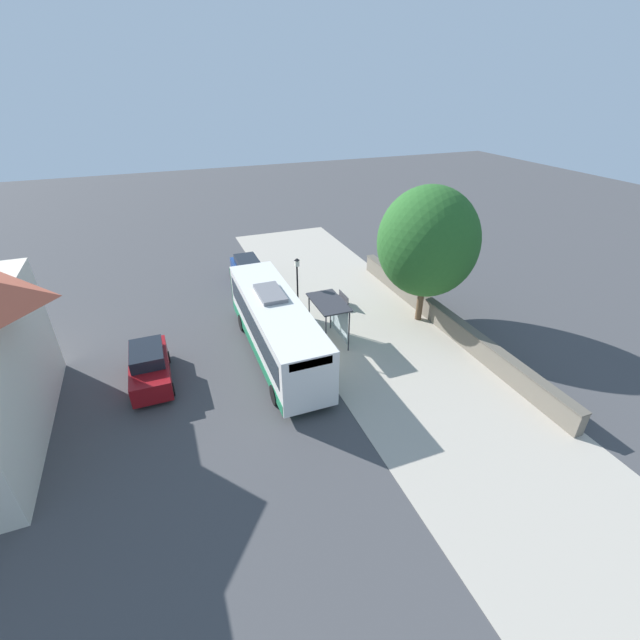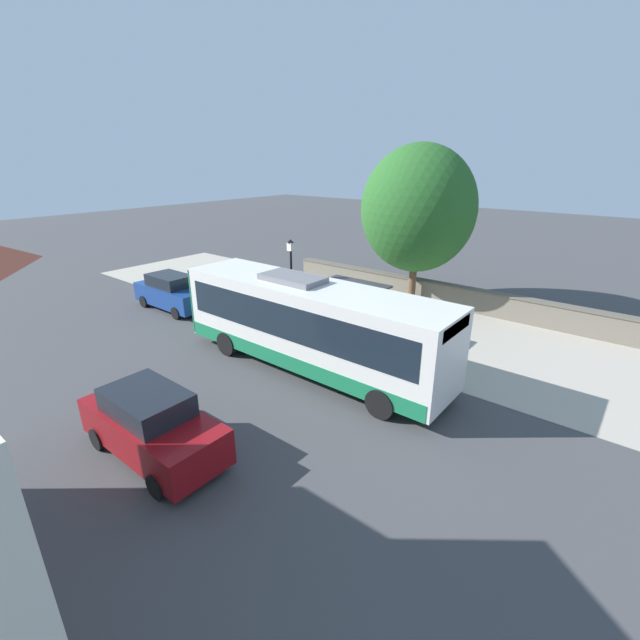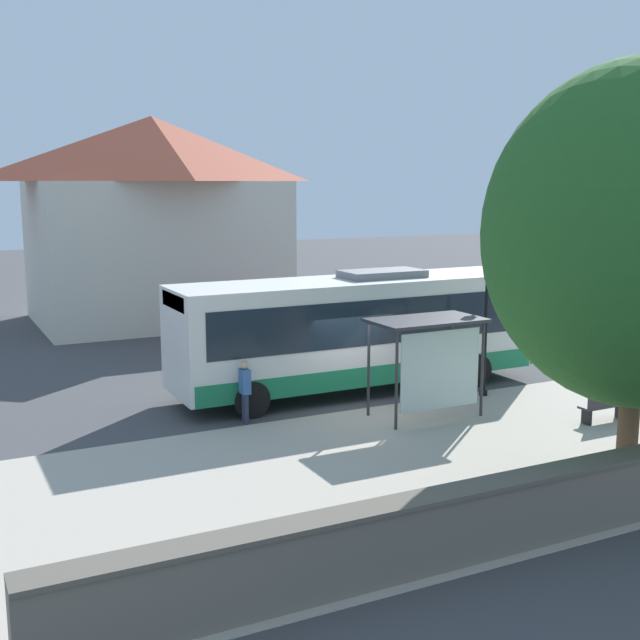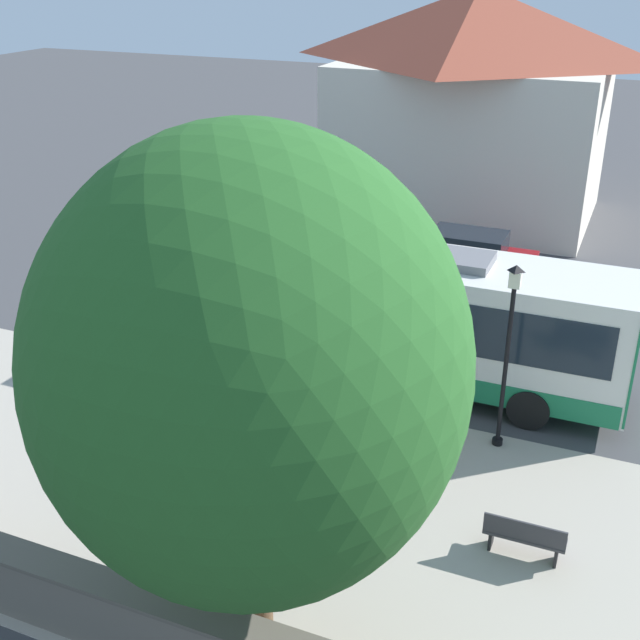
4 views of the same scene
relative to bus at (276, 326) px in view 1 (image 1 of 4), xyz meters
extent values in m
plane|color=#424244|center=(-1.86, 0.88, -1.86)|extent=(120.00, 120.00, 0.00)
cube|color=#ADA393|center=(-6.36, 0.88, -1.85)|extent=(9.00, 44.00, 0.02)
cube|color=#6B6356|center=(-10.41, 0.88, -1.26)|extent=(0.50, 20.00, 1.20)
cube|color=#5B5449|center=(-10.41, 0.88, -0.62)|extent=(0.60, 20.00, 0.08)
cube|color=silver|center=(0.00, 0.02, 0.05)|extent=(2.63, 11.19, 2.92)
cube|color=black|center=(0.00, 0.02, 0.43)|extent=(2.67, 10.30, 1.28)
cube|color=#197247|center=(0.00, 0.02, -1.12)|extent=(2.67, 10.97, 0.58)
cube|color=#197247|center=(0.00, -5.55, 0.05)|extent=(2.67, 0.06, 2.80)
cube|color=black|center=(0.00, 5.57, 1.22)|extent=(1.97, 0.08, 0.41)
cube|color=slate|center=(0.00, -0.82, 1.62)|extent=(1.31, 2.46, 0.22)
cylinder|color=black|center=(-1.23, 3.93, -1.36)|extent=(0.30, 1.00, 1.00)
cylinder|color=black|center=(1.23, 3.93, -1.36)|extent=(0.30, 1.00, 1.00)
cylinder|color=black|center=(-1.23, -3.45, -1.36)|extent=(0.30, 1.00, 1.00)
cylinder|color=black|center=(1.23, -3.45, -1.36)|extent=(0.30, 1.00, 1.00)
cylinder|color=#2D2D33|center=(-2.50, -1.59, -0.58)|extent=(0.08, 0.08, 2.57)
cylinder|color=#2D2D33|center=(-2.50, 1.08, -0.58)|extent=(0.08, 0.08, 2.57)
cylinder|color=#2D2D33|center=(-3.89, -1.59, -0.58)|extent=(0.08, 0.08, 2.57)
cylinder|color=#2D2D33|center=(-3.89, 1.08, -0.58)|extent=(0.08, 0.08, 2.57)
cube|color=#2D2D33|center=(-3.20, -0.26, 0.75)|extent=(1.69, 2.97, 0.08)
cube|color=silver|center=(-3.87, -0.26, -0.45)|extent=(0.03, 2.40, 2.05)
cylinder|color=#2D3347|center=(-1.71, 4.26, -1.46)|extent=(0.12, 0.12, 0.80)
cylinder|color=#2D3347|center=(-1.55, 4.26, -1.46)|extent=(0.12, 0.12, 0.80)
cube|color=#38609E|center=(-1.63, 4.26, -0.74)|extent=(0.34, 0.22, 0.65)
sphere|color=tan|center=(-1.63, 4.26, -0.31)|extent=(0.22, 0.22, 0.22)
cube|color=#333338|center=(-5.74, -4.14, -1.41)|extent=(0.40, 1.50, 0.06)
cube|color=#333338|center=(-5.91, -4.14, -1.18)|extent=(0.04, 1.50, 0.40)
cube|color=black|center=(-5.74, -4.74, -1.63)|extent=(0.32, 0.06, 0.45)
cube|color=black|center=(-5.74, -3.54, -1.63)|extent=(0.32, 0.06, 0.45)
cylinder|color=black|center=(-2.25, -2.96, -1.78)|extent=(0.24, 0.24, 0.16)
cylinder|color=black|center=(-2.25, -2.96, 0.09)|extent=(0.10, 0.10, 3.90)
cube|color=silver|center=(-2.25, -2.96, 2.21)|extent=(0.24, 0.24, 0.35)
pyramid|color=black|center=(-2.25, -2.96, 2.46)|extent=(0.28, 0.28, 0.14)
cylinder|color=brown|center=(-9.63, -0.65, -0.08)|extent=(0.41, 0.41, 3.56)
ellipsoid|color=#265B23|center=(-9.63, -0.65, 3.34)|extent=(5.96, 5.96, 6.56)
cube|color=navy|center=(-0.74, -10.31, -1.09)|extent=(1.82, 4.66, 0.99)
cube|color=black|center=(-0.74, -10.43, -0.28)|extent=(1.55, 2.42, 0.62)
cylinder|color=black|center=(-1.60, -8.80, -1.54)|extent=(0.22, 0.64, 0.64)
cylinder|color=black|center=(0.12, -8.80, -1.54)|extent=(0.22, 0.64, 0.64)
cylinder|color=black|center=(-1.60, -11.82, -1.54)|extent=(0.22, 0.64, 0.64)
cylinder|color=black|center=(0.12, -11.82, -1.54)|extent=(0.22, 0.64, 0.64)
cube|color=maroon|center=(6.67, 0.04, -1.08)|extent=(1.86, 4.58, 1.02)
cube|color=black|center=(6.67, -0.08, -0.25)|extent=(1.58, 2.38, 0.63)
cylinder|color=black|center=(5.79, 1.52, -1.54)|extent=(0.22, 0.64, 0.64)
cylinder|color=black|center=(7.55, 1.52, -1.54)|extent=(0.22, 0.64, 0.64)
cylinder|color=black|center=(5.79, -1.45, -1.54)|extent=(0.22, 0.64, 0.64)
cylinder|color=black|center=(7.55, -1.45, -1.54)|extent=(0.22, 0.64, 0.64)
camera|label=1|loc=(4.99, 19.53, 11.75)|focal=24.00mm
camera|label=2|loc=(11.47, 9.72, 5.84)|focal=24.00mm
camera|label=3|loc=(-20.40, 11.56, 4.33)|focal=45.00mm
camera|label=4|loc=(-18.00, -5.19, 8.43)|focal=45.00mm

